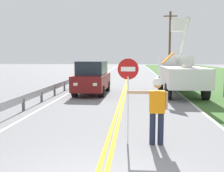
% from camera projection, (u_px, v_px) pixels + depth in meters
% --- Properties ---
extents(centerline_yellow_left, '(0.11, 110.00, 0.01)m').
position_uv_depth(centerline_yellow_left, '(126.00, 83.00, 24.28)').
color(centerline_yellow_left, yellow).
rests_on(centerline_yellow_left, ground).
extents(centerline_yellow_right, '(0.11, 110.00, 0.01)m').
position_uv_depth(centerline_yellow_right, '(128.00, 83.00, 24.27)').
color(centerline_yellow_right, yellow).
rests_on(centerline_yellow_right, ground).
extents(edge_line_right, '(0.12, 110.00, 0.01)m').
position_uv_depth(edge_line_right, '(166.00, 83.00, 23.98)').
color(edge_line_right, silver).
rests_on(edge_line_right, ground).
extents(edge_line_left, '(0.12, 110.00, 0.01)m').
position_uv_depth(edge_line_left, '(89.00, 82.00, 24.57)').
color(edge_line_left, silver).
rests_on(edge_line_left, ground).
extents(flagger_worker, '(1.09, 0.25, 1.83)m').
position_uv_depth(flagger_worker, '(157.00, 107.00, 7.02)').
color(flagger_worker, '#1E2338').
rests_on(flagger_worker, ground).
extents(stop_sign_paddle, '(0.56, 0.04, 2.33)m').
position_uv_depth(stop_sign_paddle, '(128.00, 82.00, 7.00)').
color(stop_sign_paddle, silver).
rests_on(stop_sign_paddle, ground).
extents(utility_bucket_truck, '(2.70, 6.82, 4.89)m').
position_uv_depth(utility_bucket_truck, '(179.00, 72.00, 17.02)').
color(utility_bucket_truck, white).
rests_on(utility_bucket_truck, ground).
extents(oncoming_suv_nearest, '(1.98, 4.64, 2.10)m').
position_uv_depth(oncoming_suv_nearest, '(92.00, 77.00, 16.83)').
color(oncoming_suv_nearest, maroon).
rests_on(oncoming_suv_nearest, ground).
extents(utility_pole_mid, '(1.80, 0.28, 8.32)m').
position_uv_depth(utility_pole_mid, '(170.00, 42.00, 34.93)').
color(utility_pole_mid, brown).
rests_on(utility_pole_mid, ground).
extents(guardrail_left_shoulder, '(0.10, 32.00, 0.71)m').
position_uv_depth(guardrail_left_shoulder, '(68.00, 82.00, 19.42)').
color(guardrail_left_shoulder, '#9EA0A3').
rests_on(guardrail_left_shoulder, ground).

